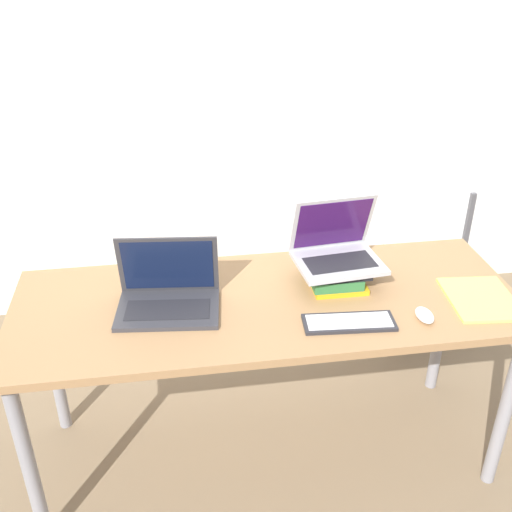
# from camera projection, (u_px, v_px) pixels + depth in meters

# --- Properties ---
(wall_back) EXTENTS (8.00, 0.05, 2.70)m
(wall_back) POSITION_uv_depth(u_px,v_px,m) (226.00, 58.00, 2.89)
(wall_back) COLOR silver
(wall_back) RESTS_ON ground_plane
(desk) EXTENTS (1.80, 0.67, 0.75)m
(desk) POSITION_uv_depth(u_px,v_px,m) (267.00, 317.00, 2.16)
(desk) COLOR #9E754C
(desk) RESTS_ON ground_plane
(laptop_left) EXTENTS (0.37, 0.27, 0.25)m
(laptop_left) POSITION_uv_depth(u_px,v_px,m) (168.00, 294.00, 2.06)
(laptop_left) COLOR #333338
(laptop_left) RESTS_ON desk
(book_stack) EXTENTS (0.22, 0.23, 0.08)m
(book_stack) POSITION_uv_depth(u_px,v_px,m) (334.00, 273.00, 2.21)
(book_stack) COLOR gold
(book_stack) RESTS_ON desk
(laptop_on_books) EXTENTS (0.33, 0.27, 0.24)m
(laptop_on_books) POSITION_uv_depth(u_px,v_px,m) (336.00, 249.00, 2.18)
(laptop_on_books) COLOR #B2B2B7
(laptop_on_books) RESTS_ON book_stack
(wireless_keyboard) EXTENTS (0.31, 0.13, 0.01)m
(wireless_keyboard) POSITION_uv_depth(u_px,v_px,m) (349.00, 322.00, 1.99)
(wireless_keyboard) COLOR #28282D
(wireless_keyboard) RESTS_ON desk
(mouse) EXTENTS (0.06, 0.10, 0.03)m
(mouse) POSITION_uv_depth(u_px,v_px,m) (425.00, 315.00, 2.01)
(mouse) COLOR white
(mouse) RESTS_ON desk
(notepad) EXTENTS (0.25, 0.30, 0.01)m
(notepad) POSITION_uv_depth(u_px,v_px,m) (481.00, 299.00, 2.12)
(notepad) COLOR #EFE066
(notepad) RESTS_ON desk
(mini_fridge) EXTENTS (0.51, 0.51, 1.02)m
(mini_fridge) POSITION_uv_depth(u_px,v_px,m) (414.00, 230.00, 3.14)
(mini_fridge) COLOR white
(mini_fridge) RESTS_ON ground_plane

